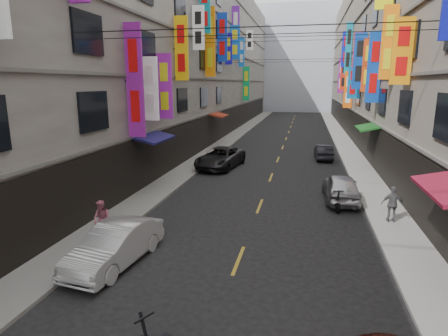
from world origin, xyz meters
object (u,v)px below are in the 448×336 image
at_px(scooter_far_right, 334,200).
at_px(pedestrian_rfar, 393,204).
at_px(car_left_mid, 115,245).
at_px(car_left_far, 220,158).
at_px(car_right_mid, 341,187).
at_px(pedestrian_lfar, 102,220).
at_px(car_right_far, 323,152).

height_order(scooter_far_right, pedestrian_rfar, pedestrian_rfar).
height_order(car_left_mid, pedestrian_rfar, pedestrian_rfar).
xyz_separation_m(car_left_far, pedestrian_rfar, (9.76, -9.36, 0.18)).
relative_size(car_right_mid, pedestrian_lfar, 2.74).
bearing_deg(car_left_far, car_right_far, 41.42).
distance_m(car_right_mid, pedestrian_lfar, 11.95).
height_order(scooter_far_right, car_left_far, car_left_far).
xyz_separation_m(scooter_far_right, car_left_far, (-7.47, 7.74, 0.28)).
bearing_deg(pedestrian_rfar, car_right_mid, -58.15).
bearing_deg(car_left_mid, car_left_far, 96.37).
distance_m(car_left_far, car_right_far, 8.82).
bearing_deg(car_right_mid, scooter_far_right, 72.04).
xyz_separation_m(car_left_mid, car_right_far, (7.56, 20.05, -0.09)).
relative_size(car_right_mid, car_right_far, 1.16).
distance_m(scooter_far_right, pedestrian_rfar, 2.84).
height_order(car_left_mid, car_left_far, car_left_far).
bearing_deg(car_right_far, car_left_far, 29.08).
relative_size(scooter_far_right, car_right_far, 0.50).
xyz_separation_m(scooter_far_right, pedestrian_lfar, (-8.99, -5.96, 0.44)).
relative_size(car_right_far, pedestrian_lfar, 2.37).
distance_m(scooter_far_right, car_right_far, 12.49).
xyz_separation_m(car_right_mid, pedestrian_lfar, (-9.40, -7.37, 0.17)).
relative_size(car_left_mid, car_right_far, 1.16).
relative_size(car_left_far, car_right_mid, 1.26).
distance_m(car_right_mid, car_right_far, 11.08).
bearing_deg(pedestrian_lfar, car_left_mid, -32.92).
height_order(car_left_mid, pedestrian_lfar, pedestrian_lfar).
height_order(car_left_far, car_right_mid, car_left_far).
height_order(car_left_mid, car_right_mid, car_right_mid).
bearing_deg(car_right_far, pedestrian_lfar, 60.66).
height_order(car_right_mid, pedestrian_lfar, pedestrian_lfar).
distance_m(pedestrian_lfar, pedestrian_rfar, 12.09).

